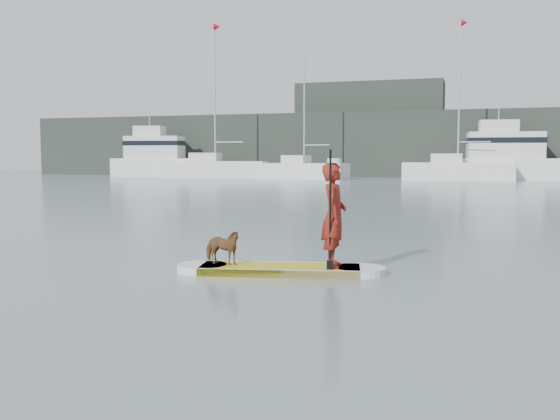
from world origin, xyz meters
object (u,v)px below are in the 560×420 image
(paddler, at_px, (334,215))
(sailboat_b, at_px, (215,167))
(motor_yacht_a, at_px, (512,158))
(motor_yacht_b, at_px, (160,158))
(paddleboard, at_px, (280,269))
(sailboat_d, at_px, (457,169))
(dog, at_px, (222,247))
(sailboat_c, at_px, (303,170))

(paddler, height_order, sailboat_b, sailboat_b)
(sailboat_b, distance_m, motor_yacht_a, 25.17)
(sailboat_b, height_order, motor_yacht_b, sailboat_b)
(paddleboard, height_order, paddler, paddler)
(sailboat_d, bearing_deg, sailboat_b, 178.08)
(sailboat_d, height_order, motor_yacht_b, sailboat_d)
(dog, height_order, sailboat_d, sailboat_d)
(sailboat_b, bearing_deg, motor_yacht_b, 156.81)
(paddleboard, height_order, motor_yacht_a, motor_yacht_a)
(dog, bearing_deg, sailboat_c, 21.58)
(dog, distance_m, motor_yacht_a, 45.31)
(sailboat_d, bearing_deg, motor_yacht_b, 174.14)
(paddler, distance_m, motor_yacht_a, 44.72)
(sailboat_d, bearing_deg, motor_yacht_a, 30.71)
(paddleboard, height_order, sailboat_b, sailboat_b)
(sailboat_c, xyz_separation_m, motor_yacht_a, (16.76, 2.70, 1.00))
(motor_yacht_a, relative_size, motor_yacht_b, 1.09)
(sailboat_c, distance_m, sailboat_d, 12.53)
(dog, bearing_deg, paddleboard, -70.35)
(dog, height_order, sailboat_c, sailboat_c)
(sailboat_b, bearing_deg, paddler, -70.82)
(dog, distance_m, sailboat_b, 46.18)
(motor_yacht_b, bearing_deg, sailboat_c, -17.40)
(motor_yacht_b, bearing_deg, paddler, -67.74)
(paddleboard, height_order, dog, dog)
(sailboat_d, relative_size, motor_yacht_a, 1.15)
(dog, bearing_deg, motor_yacht_a, -0.37)
(sailboat_b, bearing_deg, dog, -72.95)
(paddleboard, height_order, sailboat_d, sailboat_d)
(sailboat_b, relative_size, sailboat_d, 1.08)
(motor_yacht_a, bearing_deg, motor_yacht_b, 175.58)
(dog, bearing_deg, paddler, -70.35)
(dog, relative_size, sailboat_d, 0.05)
(sailboat_c, bearing_deg, sailboat_d, 9.29)
(sailboat_c, relative_size, sailboat_d, 0.85)
(sailboat_b, distance_m, sailboat_c, 8.28)
(sailboat_d, xyz_separation_m, motor_yacht_b, (-27.26, 2.14, 0.88))
(paddleboard, height_order, motor_yacht_b, motor_yacht_b)
(paddleboard, xyz_separation_m, motor_yacht_b, (-25.75, 44.11, 1.71))
(paddler, xyz_separation_m, dog, (-1.73, -0.36, -0.53))
(sailboat_c, height_order, motor_yacht_b, sailboat_c)
(motor_yacht_b, bearing_deg, dog, -69.62)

